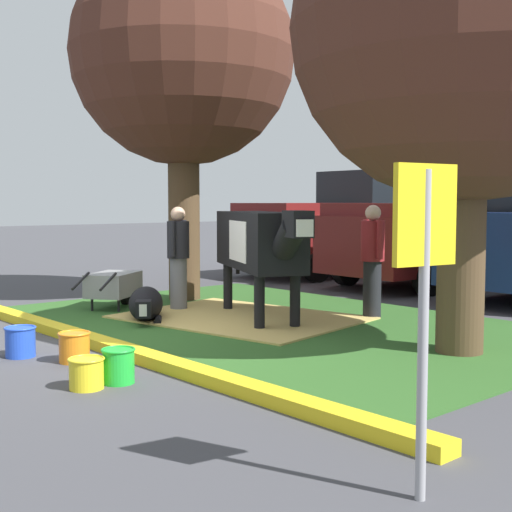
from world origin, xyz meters
TOP-DOWN VIEW (x-y plane):
  - ground_plane at (0.00, 0.00)m, footprint 80.00×80.00m
  - grass_island at (0.57, 2.05)m, footprint 7.79×5.03m
  - curb_yellow at (0.57, -0.62)m, footprint 8.99×0.24m
  - hay_bedding at (-0.00, 1.85)m, footprint 3.57×2.93m
  - shade_tree_left at (-2.17, 2.42)m, footprint 3.76×3.76m
  - shade_tree_right at (3.31, 2.24)m, footprint 3.80×3.80m
  - cow_holstein at (0.27, 2.01)m, footprint 2.96×1.72m
  - calf_lying at (-0.81, 0.78)m, footprint 1.25×1.03m
  - person_handler at (-1.23, 1.64)m, footprint 0.34×0.47m
  - person_visitor_near at (1.19, 3.34)m, footprint 0.49×0.34m
  - wheelbarrow at (-2.03, 0.98)m, footprint 1.23×1.47m
  - parking_sign at (5.28, -1.26)m, footprint 0.12×0.44m
  - bucket_blue at (0.25, -1.48)m, footprint 0.34×0.34m
  - bucket_orange at (0.87, -1.16)m, footprint 0.34×0.34m
  - bucket_green at (1.92, -1.25)m, footprint 0.32×0.32m
  - bucket_yellow at (1.90, -1.56)m, footprint 0.33×0.33m
  - pickup_truck_black at (-3.43, 7.96)m, footprint 2.41×5.49m
  - pickup_truck_maroon at (-0.62, 7.90)m, footprint 2.41×5.49m

SIDE VIEW (x-z plane):
  - ground_plane at x=0.00m, z-range 0.00..0.00m
  - grass_island at x=0.57m, z-range 0.00..0.02m
  - hay_bedding at x=0.00m, z-range 0.01..0.04m
  - curb_yellow at x=0.57m, z-range 0.00..0.12m
  - bucket_yellow at x=1.90m, z-range 0.01..0.29m
  - bucket_orange at x=0.87m, z-range 0.01..0.33m
  - bucket_green at x=1.92m, z-range 0.01..0.33m
  - bucket_blue at x=0.25m, z-range 0.01..0.34m
  - calf_lying at x=-0.81m, z-range 0.00..0.48m
  - wheelbarrow at x=-2.03m, z-range 0.07..0.70m
  - person_handler at x=-1.23m, z-range 0.06..1.67m
  - person_visitor_near at x=1.19m, z-range 0.06..1.70m
  - pickup_truck_black at x=-3.43m, z-range -0.10..2.32m
  - pickup_truck_maroon at x=-0.62m, z-range -0.10..2.32m
  - cow_holstein at x=0.27m, z-range 0.34..1.92m
  - parking_sign at x=5.28m, z-range 0.39..2.28m
  - shade_tree_right at x=3.31m, z-range 0.81..6.28m
  - shade_tree_left at x=-2.17m, z-range 1.11..7.16m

